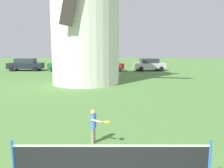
# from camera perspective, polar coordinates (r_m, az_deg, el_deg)

# --- Properties ---
(tennis_net) EXTENTS (4.52, 0.06, 1.10)m
(tennis_net) POSITION_cam_1_polar(r_m,az_deg,el_deg) (5.69, -0.05, -17.07)
(tennis_net) COLOR blue
(tennis_net) RESTS_ON ground_plane
(player_far) EXTENTS (0.67, 0.59, 1.14)m
(player_far) POSITION_cam_1_polar(r_m,az_deg,el_deg) (8.00, -4.18, -9.48)
(player_far) COLOR #9E937F
(player_far) RESTS_ON ground_plane
(parked_car_black) EXTENTS (4.38, 1.91, 1.56)m
(parked_car_black) POSITION_cam_1_polar(r_m,az_deg,el_deg) (32.82, -19.63, 4.40)
(parked_car_black) COLOR #1E232D
(parked_car_black) RESTS_ON ground_plane
(parked_car_green) EXTENTS (4.35, 2.16, 1.56)m
(parked_car_green) POSITION_cam_1_polar(r_m,az_deg,el_deg) (31.15, -10.85, 4.54)
(parked_car_green) COLOR #1E6638
(parked_car_green) RESTS_ON ground_plane
(parked_car_red) EXTENTS (4.18, 2.18, 1.56)m
(parked_car_red) POSITION_cam_1_polar(r_m,az_deg,el_deg) (30.12, -1.03, 4.55)
(parked_car_red) COLOR red
(parked_car_red) RESTS_ON ground_plane
(parked_car_silver) EXTENTS (4.08, 2.34, 1.56)m
(parked_car_silver) POSITION_cam_1_polar(r_m,az_deg,el_deg) (31.23, 8.95, 4.60)
(parked_car_silver) COLOR silver
(parked_car_silver) RESTS_ON ground_plane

